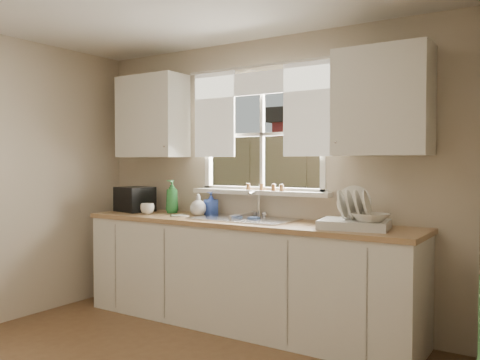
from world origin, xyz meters
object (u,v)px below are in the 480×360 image
Objects in this scene: dish_rack at (354,220)px; cup at (147,209)px; black_appliance at (135,199)px; soap_bottle_a at (172,196)px.

cup is (-2.01, -0.06, -0.02)m from dish_rack.
black_appliance is (-0.30, 0.14, 0.07)m from cup.
cup is at bearing -13.10° from black_appliance.
black_appliance is at bearing 178.57° from cup.
cup is at bearing -110.54° from soap_bottle_a.
dish_rack is 4.25× the size of cup.
black_appliance reaches higher than cup.
cup is 0.34m from black_appliance.
cup is at bearing -178.17° from dish_rack.
cup is (-0.12, -0.22, -0.11)m from soap_bottle_a.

